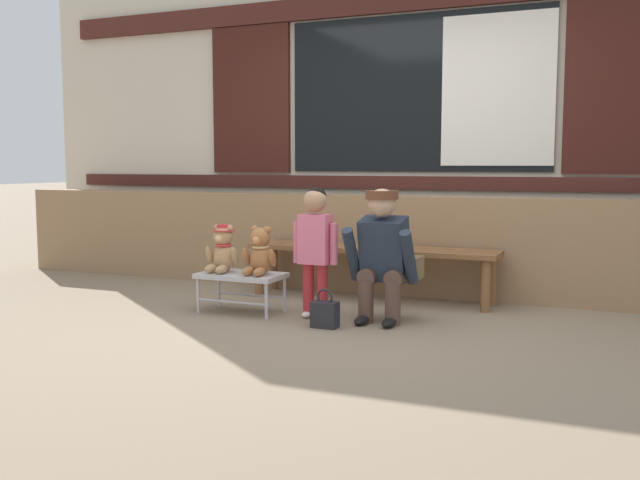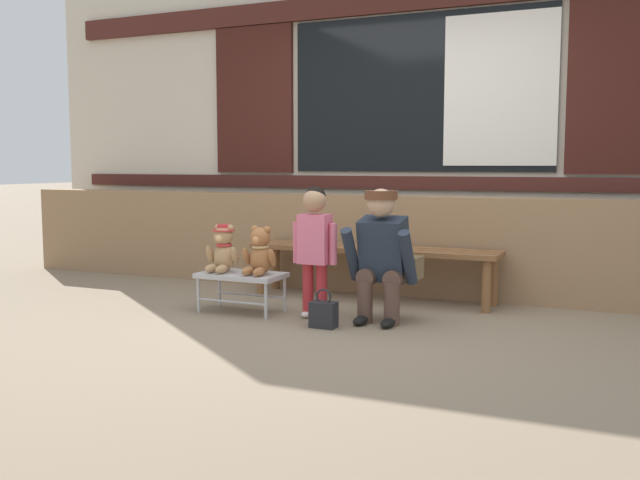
{
  "view_description": "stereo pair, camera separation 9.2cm",
  "coord_description": "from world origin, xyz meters",
  "px_view_note": "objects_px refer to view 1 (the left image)",
  "views": [
    {
      "loc": [
        1.77,
        -4.48,
        1.12
      ],
      "look_at": [
        -0.34,
        0.43,
        0.55
      ],
      "focal_mm": 40.07,
      "sensor_mm": 36.0,
      "label": 1
    },
    {
      "loc": [
        1.85,
        -4.44,
        1.12
      ],
      "look_at": [
        -0.34,
        0.43,
        0.55
      ],
      "focal_mm": 40.07,
      "sensor_mm": 36.0,
      "label": 2
    }
  ],
  "objects_px": {
    "teddy_bear_plain": "(260,253)",
    "handbag_on_ground": "(325,314)",
    "wooden_bench_long": "(371,255)",
    "small_display_bench": "(241,278)",
    "teddy_bear_with_hat": "(223,249)",
    "adult_crouching": "(385,255)",
    "child_standing": "(315,237)"
  },
  "relations": [
    {
      "from": "teddy_bear_plain",
      "to": "handbag_on_ground",
      "type": "bearing_deg",
      "value": -19.85
    },
    {
      "from": "teddy_bear_plain",
      "to": "handbag_on_ground",
      "type": "relative_size",
      "value": 1.34
    },
    {
      "from": "wooden_bench_long",
      "to": "small_display_bench",
      "type": "xyz_separation_m",
      "value": [
        -0.73,
        -0.88,
        -0.11
      ]
    },
    {
      "from": "teddy_bear_with_hat",
      "to": "adult_crouching",
      "type": "bearing_deg",
      "value": 5.88
    },
    {
      "from": "adult_crouching",
      "to": "small_display_bench",
      "type": "bearing_deg",
      "value": -173.16
    },
    {
      "from": "small_display_bench",
      "to": "handbag_on_ground",
      "type": "bearing_deg",
      "value": -15.92
    },
    {
      "from": "wooden_bench_long",
      "to": "child_standing",
      "type": "relative_size",
      "value": 2.19
    },
    {
      "from": "wooden_bench_long",
      "to": "teddy_bear_with_hat",
      "type": "xyz_separation_m",
      "value": [
        -0.89,
        -0.87,
        0.1
      ]
    },
    {
      "from": "wooden_bench_long",
      "to": "teddy_bear_plain",
      "type": "distance_m",
      "value": 1.05
    },
    {
      "from": "small_display_bench",
      "to": "wooden_bench_long",
      "type": "bearing_deg",
      "value": 50.2
    },
    {
      "from": "child_standing",
      "to": "wooden_bench_long",
      "type": "bearing_deg",
      "value": 80.69
    },
    {
      "from": "teddy_bear_with_hat",
      "to": "teddy_bear_plain",
      "type": "distance_m",
      "value": 0.32
    },
    {
      "from": "small_display_bench",
      "to": "adult_crouching",
      "type": "bearing_deg",
      "value": 6.84
    },
    {
      "from": "wooden_bench_long",
      "to": "teddy_bear_plain",
      "type": "height_order",
      "value": "teddy_bear_plain"
    },
    {
      "from": "teddy_bear_with_hat",
      "to": "adult_crouching",
      "type": "height_order",
      "value": "adult_crouching"
    },
    {
      "from": "small_display_bench",
      "to": "teddy_bear_plain",
      "type": "bearing_deg",
      "value": 0.51
    },
    {
      "from": "teddy_bear_with_hat",
      "to": "child_standing",
      "type": "distance_m",
      "value": 0.76
    },
    {
      "from": "wooden_bench_long",
      "to": "small_display_bench",
      "type": "height_order",
      "value": "wooden_bench_long"
    },
    {
      "from": "teddy_bear_plain",
      "to": "adult_crouching",
      "type": "xyz_separation_m",
      "value": [
        0.93,
        0.13,
        0.02
      ]
    },
    {
      "from": "wooden_bench_long",
      "to": "small_display_bench",
      "type": "relative_size",
      "value": 3.28
    },
    {
      "from": "wooden_bench_long",
      "to": "handbag_on_ground",
      "type": "bearing_deg",
      "value": -87.35
    },
    {
      "from": "wooden_bench_long",
      "to": "child_standing",
      "type": "height_order",
      "value": "child_standing"
    },
    {
      "from": "teddy_bear_plain",
      "to": "small_display_bench",
      "type": "bearing_deg",
      "value": -179.49
    },
    {
      "from": "small_display_bench",
      "to": "adult_crouching",
      "type": "height_order",
      "value": "adult_crouching"
    },
    {
      "from": "child_standing",
      "to": "adult_crouching",
      "type": "relative_size",
      "value": 1.01
    },
    {
      "from": "adult_crouching",
      "to": "handbag_on_ground",
      "type": "bearing_deg",
      "value": -131.32
    },
    {
      "from": "teddy_bear_with_hat",
      "to": "child_standing",
      "type": "xyz_separation_m",
      "value": [
        0.75,
        0.04,
        0.12
      ]
    },
    {
      "from": "wooden_bench_long",
      "to": "child_standing",
      "type": "bearing_deg",
      "value": -99.31
    },
    {
      "from": "adult_crouching",
      "to": "handbag_on_ground",
      "type": "xyz_separation_m",
      "value": [
        -0.31,
        -0.35,
        -0.38
      ]
    },
    {
      "from": "teddy_bear_plain",
      "to": "child_standing",
      "type": "distance_m",
      "value": 0.45
    },
    {
      "from": "teddy_bear_plain",
      "to": "adult_crouching",
      "type": "bearing_deg",
      "value": 7.92
    },
    {
      "from": "wooden_bench_long",
      "to": "teddy_bear_with_hat",
      "type": "bearing_deg",
      "value": -135.52
    }
  ]
}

